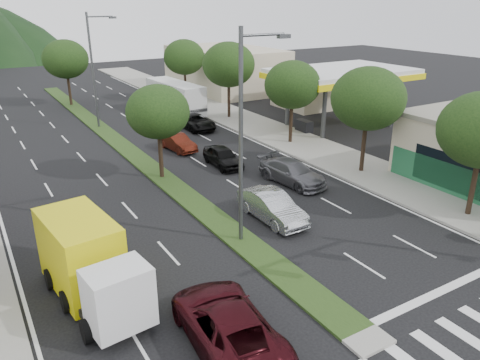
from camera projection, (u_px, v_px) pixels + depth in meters
ground at (359, 335)px, 16.45m from camera, size 160.00×160.00×0.00m
sidewalk_right at (261, 128)px, 42.38m from camera, size 5.00×90.00×0.15m
median at (116, 140)px, 38.75m from camera, size 1.60×56.00×0.12m
gas_canopy at (342, 76)px, 41.47m from camera, size 12.20×8.20×5.25m
bldg_right_far at (225, 69)px, 59.99m from camera, size 10.00×16.00×5.20m
tree_r_b at (368, 99)px, 29.98m from camera, size 4.80×4.80×6.94m
tree_r_c at (292, 85)px, 36.46m from camera, size 4.40×4.40×6.48m
tree_r_d at (229, 65)px, 44.27m from camera, size 5.00×5.00×7.17m
tree_r_e at (184, 57)px, 52.35m from camera, size 4.60×4.60×6.71m
tree_med_near at (158, 112)px, 29.19m from camera, size 4.00×4.00×6.02m
tree_med_far at (65, 59)px, 49.71m from camera, size 4.80×4.80×6.94m
streetlight_near at (245, 129)px, 20.90m from camera, size 2.60×0.25×10.00m
streetlight_mid at (95, 65)px, 40.83m from camera, size 2.60×0.25×10.00m
sedan_silver at (272, 207)px, 24.73m from camera, size 1.68×4.63×1.52m
suv_maroon at (227, 324)px, 15.80m from camera, size 3.14×5.89×1.57m
car_queue_a at (223, 157)px, 32.77m from camera, size 1.82×4.12×1.38m
car_queue_b at (292, 172)px, 29.73m from camera, size 2.61×5.18×1.44m
car_queue_c at (178, 142)px, 36.18m from camera, size 1.81×3.99×1.27m
car_queue_d at (196, 122)px, 42.09m from camera, size 2.34×4.83×1.32m
car_queue_e at (155, 114)px, 45.18m from camera, size 1.74×3.85×1.28m
box_truck at (88, 264)px, 17.99m from camera, size 3.07×6.59×3.14m
motorhome at (175, 97)px, 47.02m from camera, size 3.15×8.64×3.26m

